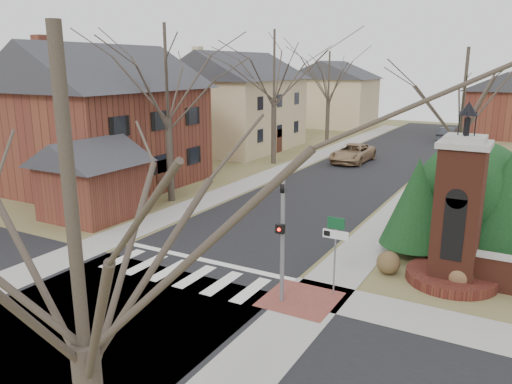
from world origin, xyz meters
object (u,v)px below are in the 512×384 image
Objects in this scene: traffic_signal_pole at (282,228)px; brick_gate_monument at (457,225)px; sign_post at (335,240)px; distant_car at (448,135)px; pickup_truck at (353,153)px.

traffic_signal_pole is 0.69× the size of brick_gate_monument.
brick_gate_monument is at bearing 41.42° from sign_post.
traffic_signal_pole is at bearing -136.76° from brick_gate_monument.
sign_post is 4.55m from brick_gate_monument.
traffic_signal_pole is 40.54m from distant_car.
sign_post reaches higher than distant_car.
brick_gate_monument is at bearing 43.24° from traffic_signal_pole.
sign_post reaches higher than pickup_truck.
distant_car is at bearing 91.27° from traffic_signal_pole.
distant_car is (-5.60, 36.07, -1.42)m from brick_gate_monument.
sign_post is at bearing 94.53° from distant_car.
sign_post is (1.29, 1.41, -0.64)m from traffic_signal_pole.
distant_car is (5.00, 15.52, 0.00)m from pickup_truck.
sign_post is 0.52× the size of pickup_truck.
brick_gate_monument is 36.53m from distant_car.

